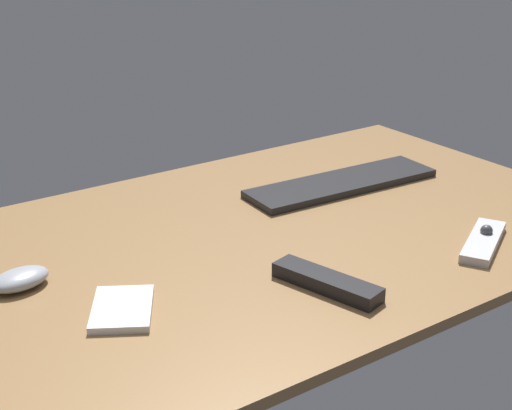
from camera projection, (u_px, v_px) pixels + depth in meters
The scene contains 6 objects.
desk at pixel (263, 238), 146.62cm from camera, with size 140.00×84.00×2.00cm, color olive.
keyboard at pixel (342, 183), 169.47cm from camera, with size 45.04×12.17×1.62cm, color black.
computer_mouse at pixel (20, 279), 125.78cm from camera, with size 10.03×6.46×3.03cm, color #999EA5.
media_remote at pixel (483, 241), 141.04cm from camera, with size 18.75×13.62×3.22cm.
tv_remote at pixel (327, 282), 125.40cm from camera, with size 19.46×4.71×2.51cm, color black.
notepad at pixel (122, 309), 118.62cm from camera, with size 13.10×9.18×1.20cm, color silver.
Camera 1 is at (-77.44, -108.50, 62.42)cm, focal length 53.59 mm.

